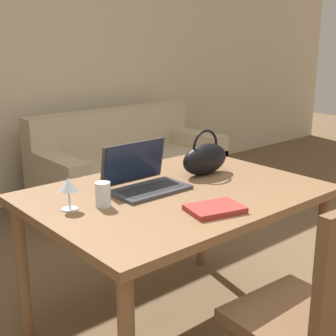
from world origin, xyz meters
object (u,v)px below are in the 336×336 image
drinking_glass (103,195)px  wine_glass (69,186)px  handbag (205,158)px  laptop (142,177)px  chair (320,310)px  couch (129,170)px

drinking_glass → wine_glass: (-0.13, 0.06, 0.05)m
wine_glass → handbag: handbag is taller
drinking_glass → laptop: bearing=17.1°
chair → laptop: laptop is taller
laptop → handbag: (0.40, -0.02, 0.03)m
drinking_glass → wine_glass: size_ratio=0.76×
couch → handbag: bearing=-112.7°
chair → wine_glass: (-0.45, 0.93, 0.32)m
handbag → wine_glass: bearing=-179.6°
couch → handbag: size_ratio=5.68×
drinking_glass → handbag: size_ratio=0.36×
couch → handbag: 1.87m
couch → laptop: laptop is taller
chair → drinking_glass: size_ratio=8.99×
laptop → couch: bearing=56.2°
chair → handbag: (0.36, 0.94, 0.30)m
chair → wine_glass: bearing=119.2°
drinking_glass → handbag: handbag is taller
laptop → handbag: 0.40m
laptop → wine_glass: laptop is taller
laptop → chair: bearing=-87.8°
chair → drinking_glass: bearing=113.5°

